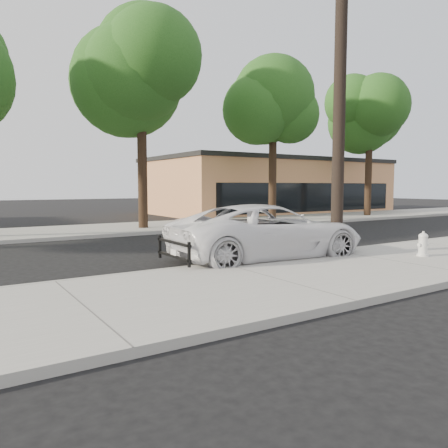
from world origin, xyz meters
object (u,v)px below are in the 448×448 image
(fire_hydrant, at_px, (423,245))
(traffic_cone, at_px, (285,245))
(police_cruiser, at_px, (267,232))
(utility_pole, at_px, (340,93))

(fire_hydrant, distance_m, traffic_cone, 3.92)
(traffic_cone, bearing_deg, police_cruiser, 86.71)
(fire_hydrant, height_order, traffic_cone, traffic_cone)
(traffic_cone, bearing_deg, utility_pole, -6.49)
(fire_hydrant, bearing_deg, police_cruiser, 151.40)
(police_cruiser, height_order, fire_hydrant, police_cruiser)
(police_cruiser, bearing_deg, fire_hydrant, -122.38)
(utility_pole, distance_m, police_cruiser, 4.38)
(utility_pole, xyz_separation_m, traffic_cone, (-1.76, 0.20, -4.17))
(traffic_cone, bearing_deg, fire_hydrant, -27.07)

